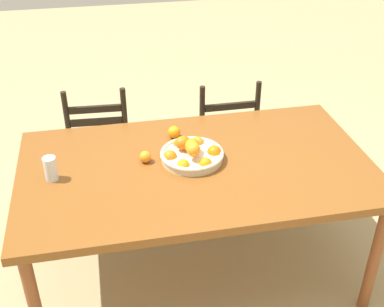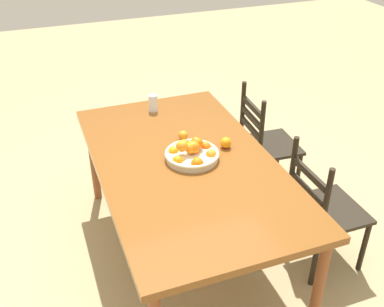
% 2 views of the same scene
% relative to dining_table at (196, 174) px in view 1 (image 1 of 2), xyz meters
% --- Properties ---
extents(ground_plane, '(12.00, 12.00, 0.00)m').
position_rel_dining_table_xyz_m(ground_plane, '(0.00, 0.00, -0.71)').
color(ground_plane, tan).
extents(dining_table, '(1.88, 1.08, 0.77)m').
position_rel_dining_table_xyz_m(dining_table, '(0.00, 0.00, 0.00)').
color(dining_table, brown).
rests_on(dining_table, ground).
extents(chair_near_window, '(0.44, 0.44, 0.93)m').
position_rel_dining_table_xyz_m(chair_near_window, '(-0.50, 0.86, -0.27)').
color(chair_near_window, black).
rests_on(chair_near_window, ground).
extents(chair_by_cabinet, '(0.44, 0.44, 0.91)m').
position_rel_dining_table_xyz_m(chair_by_cabinet, '(0.37, 0.82, -0.28)').
color(chair_by_cabinet, black).
rests_on(chair_by_cabinet, ground).
extents(fruit_bowl, '(0.35, 0.35, 0.14)m').
position_rel_dining_table_xyz_m(fruit_bowl, '(-0.02, 0.05, 0.11)').
color(fruit_bowl, beige).
rests_on(fruit_bowl, dining_table).
extents(orange_loose_0, '(0.06, 0.06, 0.06)m').
position_rel_dining_table_xyz_m(orange_loose_0, '(-0.26, 0.08, 0.10)').
color(orange_loose_0, orange).
rests_on(orange_loose_0, dining_table).
extents(orange_loose_1, '(0.07, 0.07, 0.07)m').
position_rel_dining_table_xyz_m(orange_loose_1, '(-0.07, 0.30, 0.10)').
color(orange_loose_1, orange).
rests_on(orange_loose_1, dining_table).
extents(drinking_glass, '(0.07, 0.07, 0.13)m').
position_rel_dining_table_xyz_m(drinking_glass, '(-0.75, 0.01, 0.13)').
color(drinking_glass, silver).
rests_on(drinking_glass, dining_table).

